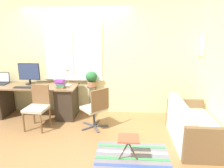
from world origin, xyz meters
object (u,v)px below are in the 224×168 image
Objects in this scene: laptop at (2,81)px; book_stack at (60,84)px; plant_stand at (92,90)px; potted_plant at (92,78)px; desk_lamp at (68,73)px; folding_stool at (128,140)px; mouse at (37,87)px; monitor at (29,73)px; office_chair_swivel at (96,108)px; couch_loveseat at (192,128)px; desk_chair_wooden at (38,106)px; keyboard at (23,87)px.

laptop is 1.54m from book_stack.
potted_plant is (0.00, 0.00, 0.30)m from plant_stand.
desk_lamp is 1.02× the size of folding_stool.
mouse is at bearing -16.35° from laptop.
monitor reaches higher than laptop.
office_chair_swivel is 1.23m from folding_stool.
office_chair_swivel reaches higher than couch_loveseat.
potted_plant is at bearing 19.95° from desk_lamp.
mouse is (0.28, -0.29, -0.25)m from monitor.
potted_plant is at bearing 59.13° from couch_loveseat.
desk_chair_wooden is (1.14, -0.66, -0.33)m from laptop.
book_stack is (0.83, 0.04, 0.09)m from keyboard.
desk_chair_wooden reaches higher than couch_loveseat.
office_chair_swivel is (2.35, -0.63, -0.35)m from laptop.
laptop is 3.46m from folding_stool.
plant_stand is (1.16, 0.45, -0.19)m from mouse.
folding_stool is at bearing -35.73° from monitor.
folding_stool is (3.00, -1.66, -0.47)m from laptop.
laptop is 0.80× the size of folding_stool.
desk_chair_wooden reaches higher than plant_stand.
monitor reaches higher than book_stack.
book_stack is 2.81m from couch_loveseat.
monitor is at bearing 88.65° from keyboard.
folding_stool is at bearing 79.97° from office_chair_swivel.
potted_plant is at bearing 115.45° from folding_stool.
office_chair_swivel is at bearing -23.67° from book_stack.
book_stack reaches higher than keyboard.
monitor is 3.69m from couch_loveseat.
couch_loveseat is (1.81, -0.41, -0.18)m from office_chair_swivel.
keyboard is 1.09× the size of folding_stool.
laptop is at bearing 179.17° from desk_lamp.
desk_chair_wooden is at bearing -66.57° from mouse.
desk_lamp is 0.45× the size of desk_chair_wooden.
keyboard is at bearing 78.09° from couch_loveseat.
desk_lamp reaches higher than mouse.
desk_lamp is (0.92, -0.02, 0.01)m from monitor.
folding_stool is at bearing -30.20° from keyboard.
laptop is at bearing 155.67° from keyboard.
desk_lamp reaches higher than plant_stand.
folding_stool is at bearing -64.55° from potted_plant.
couch_loveseat is at bearing -16.36° from book_stack.
mouse is 0.15× the size of desk_lamp.
mouse is 0.15× the size of folding_stool.
keyboard is (-0.01, -0.31, -0.26)m from monitor.
laptop is 1.02m from mouse.
desk_chair_wooden is 1.01× the size of office_chair_swivel.
plant_stand is 0.30m from potted_plant.
potted_plant reaches higher than folding_stool.
office_chair_swivel reaches higher than mouse.
folding_stool is at bearing -28.90° from laptop.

